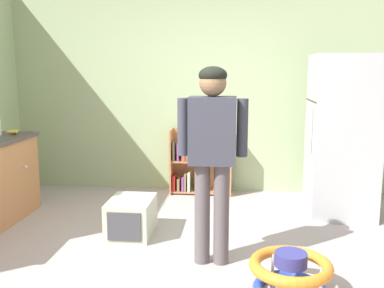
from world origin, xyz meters
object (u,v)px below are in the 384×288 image
object	(u,v)px
standing_person	(212,146)
pet_carrier	(131,217)
bookshelf	(197,166)
baby_walker	(290,274)
refrigerator	(342,136)
banana_bunch	(14,132)

from	to	relation	value
standing_person	pet_carrier	xyz separation A→B (m)	(-0.83, 0.54, -0.82)
bookshelf	baby_walker	distance (m)	2.72
refrigerator	bookshelf	bearing A→B (deg)	157.70
refrigerator	baby_walker	world-z (taller)	refrigerator
standing_person	banana_bunch	world-z (taller)	standing_person
banana_bunch	pet_carrier	bearing A→B (deg)	-21.18
standing_person	refrigerator	bearing A→B (deg)	45.95
banana_bunch	bookshelf	bearing A→B (deg)	26.24
bookshelf	baby_walker	bearing A→B (deg)	-69.85
refrigerator	banana_bunch	size ratio (longest dim) A/B	11.24
bookshelf	baby_walker	size ratio (longest dim) A/B	1.41
banana_bunch	standing_person	bearing A→B (deg)	-25.70
refrigerator	banana_bunch	bearing A→B (deg)	-175.54
pet_carrier	banana_bunch	world-z (taller)	banana_bunch
bookshelf	banana_bunch	world-z (taller)	banana_bunch
refrigerator	banana_bunch	distance (m)	3.65
standing_person	baby_walker	world-z (taller)	standing_person
baby_walker	pet_carrier	distance (m)	1.75
refrigerator	baby_walker	xyz separation A→B (m)	(-0.74, -1.86, -0.73)
bookshelf	standing_person	world-z (taller)	standing_person
refrigerator	baby_walker	distance (m)	2.13
refrigerator	bookshelf	size ratio (longest dim) A/B	2.09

